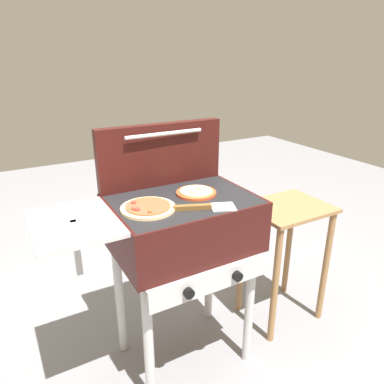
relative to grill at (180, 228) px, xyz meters
The scene contains 7 objects.
ground_plane 0.76m from the grill, 17.39° to the left, with size 8.00×8.00×0.00m, color gray.
grill is the anchor object (origin of this frame).
grill_lid_open 0.37m from the grill, 86.33° to the left, with size 0.63×0.08×0.30m.
pizza_pepperoni 0.23m from the grill, 167.94° to the right, with size 0.23×0.23×0.03m.
pizza_cheese 0.18m from the grill, 10.32° to the left, with size 0.18×0.18×0.04m.
spatula 0.22m from the grill, 74.25° to the right, with size 0.26×0.15×0.02m.
prep_table 0.71m from the grill, ahead, with size 0.44×0.36×0.72m.
Camera 1 is at (-0.70, -1.33, 1.51)m, focal length 33.86 mm.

